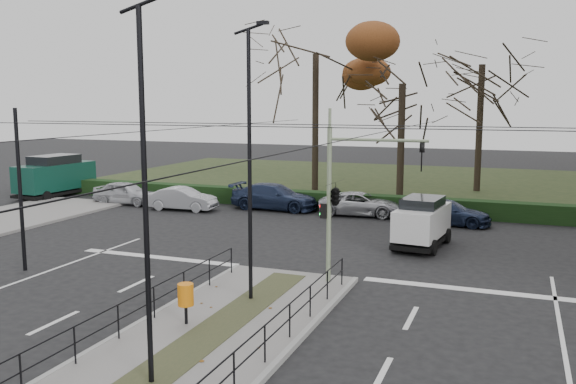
% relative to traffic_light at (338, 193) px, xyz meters
% --- Properties ---
extents(ground, '(140.00, 140.00, 0.00)m').
position_rel_traffic_light_xyz_m(ground, '(-1.81, -4.25, -3.20)').
color(ground, black).
rests_on(ground, ground).
extents(median_island, '(4.40, 15.00, 0.14)m').
position_rel_traffic_light_xyz_m(median_island, '(-1.81, -6.75, -3.13)').
color(median_island, slate).
rests_on(median_island, ground).
extents(park, '(38.00, 26.00, 0.10)m').
position_rel_traffic_light_xyz_m(park, '(-7.81, 27.75, -3.15)').
color(park, '#253219').
rests_on(park, ground).
extents(hedge, '(38.00, 1.00, 1.00)m').
position_rel_traffic_light_xyz_m(hedge, '(-7.81, 14.35, -2.70)').
color(hedge, black).
rests_on(hedge, ground).
extents(median_railing, '(4.14, 13.24, 0.92)m').
position_rel_traffic_light_xyz_m(median_railing, '(-1.81, -6.85, -2.22)').
color(median_railing, black).
rests_on(median_railing, median_island).
extents(catenary, '(20.00, 34.00, 6.00)m').
position_rel_traffic_light_xyz_m(catenary, '(-1.81, -2.63, 0.22)').
color(catenary, black).
rests_on(catenary, ground).
extents(traffic_light, '(3.57, 2.02, 5.25)m').
position_rel_traffic_light_xyz_m(traffic_light, '(0.00, 0.00, 0.00)').
color(traffic_light, gray).
rests_on(traffic_light, median_island).
extents(litter_bin, '(0.44, 0.44, 1.14)m').
position_rel_traffic_light_xyz_m(litter_bin, '(-2.77, -5.30, -2.25)').
color(litter_bin, black).
rests_on(litter_bin, median_island).
extents(streetlamp_median_near, '(0.68, 0.14, 8.16)m').
position_rel_traffic_light_xyz_m(streetlamp_median_near, '(-1.65, -8.68, 1.09)').
color(streetlamp_median_near, black).
rests_on(streetlamp_median_near, median_island).
extents(streetlamp_median_far, '(0.70, 0.14, 8.37)m').
position_rel_traffic_light_xyz_m(streetlamp_median_far, '(-1.98, -2.69, 1.20)').
color(streetlamp_median_far, black).
rests_on(streetlamp_median_far, median_island).
extents(parked_car_first, '(4.13, 1.68, 1.40)m').
position_rel_traffic_light_xyz_m(parked_car_first, '(-16.91, 11.71, -2.50)').
color(parked_car_first, '#AFB1B7').
rests_on(parked_car_first, ground).
extents(parked_car_second, '(4.11, 1.68, 1.33)m').
position_rel_traffic_light_xyz_m(parked_car_second, '(-12.54, 11.07, -2.53)').
color(parked_car_second, '#AFB1B7').
rests_on(parked_car_second, ground).
extents(parked_car_third, '(5.22, 2.20, 1.50)m').
position_rel_traffic_light_xyz_m(parked_car_third, '(-7.63, 13.20, -2.45)').
color(parked_car_third, '#1D2744').
rests_on(parked_car_third, ground).
extents(parked_car_fourth, '(4.75, 2.48, 1.28)m').
position_rel_traffic_light_xyz_m(parked_car_fourth, '(-2.45, 13.13, -2.56)').
color(parked_car_fourth, '#AFB1B7').
rests_on(parked_car_fourth, ground).
extents(white_van, '(2.18, 4.09, 2.17)m').
position_rel_traffic_light_xyz_m(white_van, '(1.83, 6.75, -2.06)').
color(white_van, silver).
rests_on(white_van, ground).
extents(green_van, '(2.51, 5.73, 2.75)m').
position_rel_traffic_light_xyz_m(green_van, '(-23.12, 12.65, -1.78)').
color(green_van, '#0B3429').
rests_on(green_van, ground).
extents(rust_tree, '(10.27, 10.27, 12.36)m').
position_rel_traffic_light_xyz_m(rust_tree, '(-7.77, 21.12, 6.29)').
color(rust_tree, black).
rests_on(rust_tree, park).
extents(bare_tree_center, '(6.84, 6.84, 11.51)m').
position_rel_traffic_light_xyz_m(bare_tree_center, '(2.94, 24.67, 4.93)').
color(bare_tree_center, black).
rests_on(bare_tree_center, park).
extents(bare_tree_near, '(5.34, 5.34, 9.62)m').
position_rel_traffic_light_xyz_m(bare_tree_near, '(-1.28, 18.34, 3.60)').
color(bare_tree_near, black).
rests_on(bare_tree_near, park).
extents(parked_car_fifth, '(4.44, 2.06, 1.26)m').
position_rel_traffic_light_xyz_m(parked_car_fifth, '(2.31, 12.22, -2.57)').
color(parked_car_fifth, '#1D2744').
rests_on(parked_car_fifth, ground).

